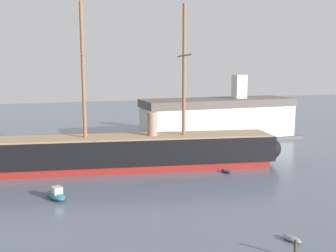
{
  "coord_description": "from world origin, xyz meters",
  "views": [
    {
      "loc": [
        -15.36,
        -21.56,
        19.54
      ],
      "look_at": [
        2.9,
        30.68,
        10.93
      ],
      "focal_mm": 40.18,
      "sensor_mm": 36.0,
      "label": 1
    }
  ],
  "objects_px": {
    "sailboat_far_right": "(247,151)",
    "dinghy_distant_centre": "(108,151)",
    "motorboat_alongside_bow": "(56,195)",
    "dinghy_alongside_stern": "(226,171)",
    "dinghy_foreground_right": "(292,239)",
    "tall_ship": "(136,152)",
    "mooring_piling_left_pair": "(295,249)",
    "dockside_warehouse_right": "(218,119)",
    "seagull_in_flight": "(236,97)"
  },
  "relations": [
    {
      "from": "dinghy_foreground_right",
      "to": "dinghy_alongside_stern",
      "type": "height_order",
      "value": "dinghy_foreground_right"
    },
    {
      "from": "sailboat_far_right",
      "to": "seagull_in_flight",
      "type": "bearing_deg",
      "value": -124.4
    },
    {
      "from": "dinghy_distant_centre",
      "to": "dockside_warehouse_right",
      "type": "xyz_separation_m",
      "value": [
        31.62,
        6.71,
        5.3
      ]
    },
    {
      "from": "dinghy_foreground_right",
      "to": "motorboat_alongside_bow",
      "type": "xyz_separation_m",
      "value": [
        -24.61,
        23.25,
        0.41
      ]
    },
    {
      "from": "motorboat_alongside_bow",
      "to": "seagull_in_flight",
      "type": "relative_size",
      "value": 5.18
    },
    {
      "from": "tall_ship",
      "to": "seagull_in_flight",
      "type": "bearing_deg",
      "value": -71.48
    },
    {
      "from": "motorboat_alongside_bow",
      "to": "dinghy_alongside_stern",
      "type": "height_order",
      "value": "motorboat_alongside_bow"
    },
    {
      "from": "dinghy_foreground_right",
      "to": "motorboat_alongside_bow",
      "type": "bearing_deg",
      "value": 136.62
    },
    {
      "from": "dinghy_foreground_right",
      "to": "mooring_piling_left_pair",
      "type": "relative_size",
      "value": 1.28
    },
    {
      "from": "tall_ship",
      "to": "dinghy_alongside_stern",
      "type": "xyz_separation_m",
      "value": [
        15.24,
        -8.56,
        -3.09
      ]
    },
    {
      "from": "dockside_warehouse_right",
      "to": "sailboat_far_right",
      "type": "bearing_deg",
      "value": -95.38
    },
    {
      "from": "sailboat_far_right",
      "to": "mooring_piling_left_pair",
      "type": "height_order",
      "value": "sailboat_far_right"
    },
    {
      "from": "tall_ship",
      "to": "seagull_in_flight",
      "type": "height_order",
      "value": "tall_ship"
    },
    {
      "from": "motorboat_alongside_bow",
      "to": "dinghy_distant_centre",
      "type": "height_order",
      "value": "motorboat_alongside_bow"
    },
    {
      "from": "dockside_warehouse_right",
      "to": "motorboat_alongside_bow",
      "type": "bearing_deg",
      "value": -141.71
    },
    {
      "from": "motorboat_alongside_bow",
      "to": "tall_ship",
      "type": "bearing_deg",
      "value": 39.66
    },
    {
      "from": "dinghy_foreground_right",
      "to": "sailboat_far_right",
      "type": "bearing_deg",
      "value": 65.48
    },
    {
      "from": "dinghy_alongside_stern",
      "to": "mooring_piling_left_pair",
      "type": "distance_m",
      "value": 32.24
    },
    {
      "from": "mooring_piling_left_pair",
      "to": "seagull_in_flight",
      "type": "height_order",
      "value": "seagull_in_flight"
    },
    {
      "from": "dinghy_distant_centre",
      "to": "dockside_warehouse_right",
      "type": "relative_size",
      "value": 0.06
    },
    {
      "from": "dinghy_alongside_stern",
      "to": "dinghy_distant_centre",
      "type": "distance_m",
      "value": 30.03
    },
    {
      "from": "dinghy_foreground_right",
      "to": "seagull_in_flight",
      "type": "bearing_deg",
      "value": 94.3
    },
    {
      "from": "sailboat_far_right",
      "to": "dockside_warehouse_right",
      "type": "height_order",
      "value": "dockside_warehouse_right"
    },
    {
      "from": "dinghy_distant_centre",
      "to": "tall_ship",
      "type": "bearing_deg",
      "value": -80.71
    },
    {
      "from": "dinghy_distant_centre",
      "to": "seagull_in_flight",
      "type": "relative_size",
      "value": 2.79
    },
    {
      "from": "tall_ship",
      "to": "motorboat_alongside_bow",
      "type": "xyz_separation_m",
      "value": [
        -15.62,
        -12.95,
        -2.67
      ]
    },
    {
      "from": "sailboat_far_right",
      "to": "dockside_warehouse_right",
      "type": "xyz_separation_m",
      "value": [
        1.72,
        18.29,
        5.11
      ]
    },
    {
      "from": "seagull_in_flight",
      "to": "dinghy_alongside_stern",
      "type": "bearing_deg",
      "value": 65.27
    },
    {
      "from": "tall_ship",
      "to": "motorboat_alongside_bow",
      "type": "bearing_deg",
      "value": -140.34
    },
    {
      "from": "tall_ship",
      "to": "dinghy_alongside_stern",
      "type": "distance_m",
      "value": 17.75
    },
    {
      "from": "mooring_piling_left_pair",
      "to": "dockside_warehouse_right",
      "type": "relative_size",
      "value": 0.05
    },
    {
      "from": "tall_ship",
      "to": "dinghy_foreground_right",
      "type": "xyz_separation_m",
      "value": [
        8.99,
        -36.2,
        -3.08
      ]
    },
    {
      "from": "dinghy_alongside_stern",
      "to": "dockside_warehouse_right",
      "type": "xyz_separation_m",
      "value": [
        13.83,
        30.89,
        5.32
      ]
    },
    {
      "from": "tall_ship",
      "to": "dinghy_foreground_right",
      "type": "relative_size",
      "value": 24.86
    },
    {
      "from": "tall_ship",
      "to": "sailboat_far_right",
      "type": "bearing_deg",
      "value": 8.4
    },
    {
      "from": "dinghy_alongside_stern",
      "to": "sailboat_far_right",
      "type": "relative_size",
      "value": 0.44
    },
    {
      "from": "dinghy_foreground_right",
      "to": "mooring_piling_left_pair",
      "type": "distance_m",
      "value": 4.2
    },
    {
      "from": "motorboat_alongside_bow",
      "to": "dinghy_alongside_stern",
      "type": "distance_m",
      "value": 31.17
    },
    {
      "from": "sailboat_far_right",
      "to": "mooring_piling_left_pair",
      "type": "relative_size",
      "value": 2.87
    },
    {
      "from": "tall_ship",
      "to": "dinghy_distant_centre",
      "type": "distance_m",
      "value": 16.12
    },
    {
      "from": "motorboat_alongside_bow",
      "to": "dinghy_distant_centre",
      "type": "distance_m",
      "value": 31.42
    },
    {
      "from": "sailboat_far_right",
      "to": "dinghy_distant_centre",
      "type": "xyz_separation_m",
      "value": [
        -29.9,
        11.59,
        -0.19
      ]
    },
    {
      "from": "dinghy_distant_centre",
      "to": "seagull_in_flight",
      "type": "distance_m",
      "value": 43.87
    },
    {
      "from": "tall_ship",
      "to": "sailboat_far_right",
      "type": "relative_size",
      "value": 11.05
    },
    {
      "from": "sailboat_far_right",
      "to": "mooring_piling_left_pair",
      "type": "xyz_separation_m",
      "value": [
        -20.65,
        -43.68,
        0.53
      ]
    },
    {
      "from": "motorboat_alongside_bow",
      "to": "sailboat_far_right",
      "type": "height_order",
      "value": "sailboat_far_right"
    },
    {
      "from": "dinghy_foreground_right",
      "to": "dockside_warehouse_right",
      "type": "xyz_separation_m",
      "value": [
        20.08,
        58.53,
        5.31
      ]
    },
    {
      "from": "mooring_piling_left_pair",
      "to": "dockside_warehouse_right",
      "type": "bearing_deg",
      "value": 70.15
    },
    {
      "from": "mooring_piling_left_pair",
      "to": "sailboat_far_right",
      "type": "bearing_deg",
      "value": 64.7
    },
    {
      "from": "tall_ship",
      "to": "motorboat_alongside_bow",
      "type": "relative_size",
      "value": 12.63
    }
  ]
}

